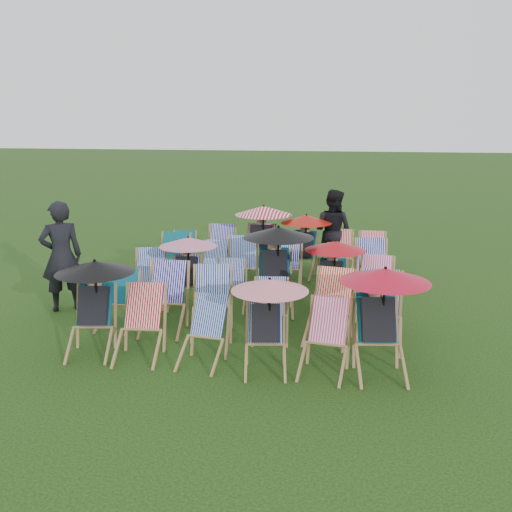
% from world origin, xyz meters
% --- Properties ---
extents(ground, '(100.00, 100.00, 0.00)m').
position_xyz_m(ground, '(0.00, 0.00, 0.00)').
color(ground, black).
rests_on(ground, ground).
extents(deckchair_0, '(1.10, 1.19, 1.31)m').
position_xyz_m(deckchair_0, '(-1.97, -2.12, 0.69)').
color(deckchair_0, '#987347').
rests_on(deckchair_0, ground).
extents(deckchair_1, '(0.70, 0.92, 0.95)m').
position_xyz_m(deckchair_1, '(-1.26, -2.19, 0.48)').
color(deckchair_1, '#987347').
rests_on(deckchair_1, ground).
extents(deckchair_2, '(0.66, 0.85, 0.86)m').
position_xyz_m(deckchair_2, '(-0.35, -2.23, 0.43)').
color(deckchair_2, '#987347').
rests_on(deckchair_2, ground).
extents(deckchair_3, '(1.02, 1.10, 1.21)m').
position_xyz_m(deckchair_3, '(0.51, -2.27, 0.64)').
color(deckchair_3, '#987347').
rests_on(deckchair_3, ground).
extents(deckchair_4, '(0.72, 0.91, 0.91)m').
position_xyz_m(deckchair_4, '(1.27, -2.25, 0.46)').
color(deckchair_4, '#987347').
rests_on(deckchair_4, ground).
extents(deckchair_5, '(1.16, 1.25, 1.38)m').
position_xyz_m(deckchair_5, '(1.97, -2.13, 0.73)').
color(deckchair_5, '#987347').
rests_on(deckchair_5, ground).
extents(deckchair_6, '(0.57, 0.80, 0.86)m').
position_xyz_m(deckchair_6, '(-2.04, -1.12, 0.43)').
color(deckchair_6, '#987347').
rests_on(deckchair_6, ground).
extents(deckchair_7, '(0.73, 0.98, 1.02)m').
position_xyz_m(deckchair_7, '(-1.27, -1.15, 0.51)').
color(deckchair_7, '#987347').
rests_on(deckchair_7, ground).
extents(deckchair_8, '(0.82, 1.02, 0.99)m').
position_xyz_m(deckchair_8, '(-0.51, -1.13, 0.49)').
color(deckchair_8, '#987347').
rests_on(deckchair_8, ground).
extents(deckchair_9, '(0.65, 0.84, 0.85)m').
position_xyz_m(deckchair_9, '(0.40, -1.18, 0.43)').
color(deckchair_9, '#987347').
rests_on(deckchair_9, ground).
extents(deckchair_10, '(0.82, 1.03, 1.01)m').
position_xyz_m(deckchair_10, '(1.28, -1.09, 0.50)').
color(deckchair_10, '#987347').
rests_on(deckchair_10, ground).
extents(deckchair_11, '(0.73, 0.98, 1.03)m').
position_xyz_m(deckchair_11, '(2.00, -1.17, 0.51)').
color(deckchair_11, '#987347').
rests_on(deckchair_11, ground).
extents(deckchair_12, '(0.77, 0.96, 0.94)m').
position_xyz_m(deckchair_12, '(-1.96, 0.06, 0.47)').
color(deckchair_12, '#987347').
rests_on(deckchair_12, ground).
extents(deckchair_13, '(1.01, 1.09, 1.20)m').
position_xyz_m(deckchair_13, '(-1.29, 0.12, 0.63)').
color(deckchair_13, '#987347').
rests_on(deckchair_13, ground).
extents(deckchair_14, '(0.61, 0.80, 0.81)m').
position_xyz_m(deckchair_14, '(-0.48, 0.09, 0.41)').
color(deckchair_14, '#987347').
rests_on(deckchair_14, ground).
extents(deckchair_15, '(1.22, 1.31, 1.44)m').
position_xyz_m(deckchair_15, '(0.29, 0.12, 0.76)').
color(deckchair_15, '#987347').
rests_on(deckchair_15, ground).
extents(deckchair_16, '(1.03, 1.08, 1.22)m').
position_xyz_m(deckchair_16, '(1.24, 0.17, 0.64)').
color(deckchair_16, '#987347').
rests_on(deckchair_16, ground).
extents(deckchair_17, '(0.70, 0.92, 0.95)m').
position_xyz_m(deckchair_17, '(1.98, 0.09, 0.48)').
color(deckchair_17, '#987347').
rests_on(deckchair_17, ground).
extents(deckchair_18, '(0.71, 0.96, 1.00)m').
position_xyz_m(deckchair_18, '(-1.95, 1.19, 0.50)').
color(deckchair_18, '#987347').
rests_on(deckchair_18, ground).
extents(deckchair_19, '(0.61, 0.83, 0.87)m').
position_xyz_m(deckchair_19, '(-1.08, 1.25, 0.44)').
color(deckchair_19, '#987347').
rests_on(deckchair_19, ground).
extents(deckchair_20, '(0.80, 1.00, 0.98)m').
position_xyz_m(deckchair_20, '(-0.48, 1.21, 0.49)').
color(deckchair_20, '#987347').
rests_on(deckchair_20, ground).
extents(deckchair_21, '(0.70, 0.96, 1.02)m').
position_xyz_m(deckchair_21, '(0.31, 1.25, 0.51)').
color(deckchair_21, '#987347').
rests_on(deckchair_21, ground).
extents(deckchair_22, '(0.66, 0.84, 0.83)m').
position_xyz_m(deckchair_22, '(1.29, 1.23, 0.41)').
color(deckchair_22, '#987347').
rests_on(deckchair_22, ground).
extents(deckchair_23, '(0.77, 1.00, 1.01)m').
position_xyz_m(deckchair_23, '(1.97, 1.27, 0.50)').
color(deckchair_23, '#987347').
rests_on(deckchair_23, ground).
extents(deckchair_24, '(0.56, 0.78, 0.84)m').
position_xyz_m(deckchair_24, '(-2.06, 2.29, 0.42)').
color(deckchair_24, '#987347').
rests_on(deckchair_24, ground).
extents(deckchair_25, '(0.72, 0.95, 0.98)m').
position_xyz_m(deckchair_25, '(-1.22, 2.37, 0.49)').
color(deckchair_25, '#987347').
rests_on(deckchair_25, ground).
extents(deckchair_26, '(1.20, 1.25, 1.43)m').
position_xyz_m(deckchair_26, '(-0.36, 2.48, 0.75)').
color(deckchair_26, '#987347').
rests_on(deckchair_26, ground).
extents(deckchair_27, '(1.07, 1.14, 1.27)m').
position_xyz_m(deckchair_27, '(0.55, 2.44, 0.67)').
color(deckchair_27, '#987347').
rests_on(deckchair_27, ground).
extents(deckchair_28, '(0.66, 0.90, 0.96)m').
position_xyz_m(deckchair_28, '(1.31, 2.35, 0.48)').
color(deckchair_28, '#987347').
rests_on(deckchair_28, ground).
extents(deckchair_29, '(0.65, 0.88, 0.93)m').
position_xyz_m(deckchair_29, '(1.97, 2.41, 0.47)').
color(deckchair_29, '#987347').
rests_on(deckchair_29, ground).
extents(person_left, '(0.83, 0.76, 1.90)m').
position_xyz_m(person_left, '(-3.29, -0.49, 0.95)').
color(person_left, black).
rests_on(person_left, ground).
extents(person_rear, '(1.07, 0.98, 1.78)m').
position_xyz_m(person_rear, '(1.14, 2.88, 0.89)').
color(person_rear, black).
rests_on(person_rear, ground).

